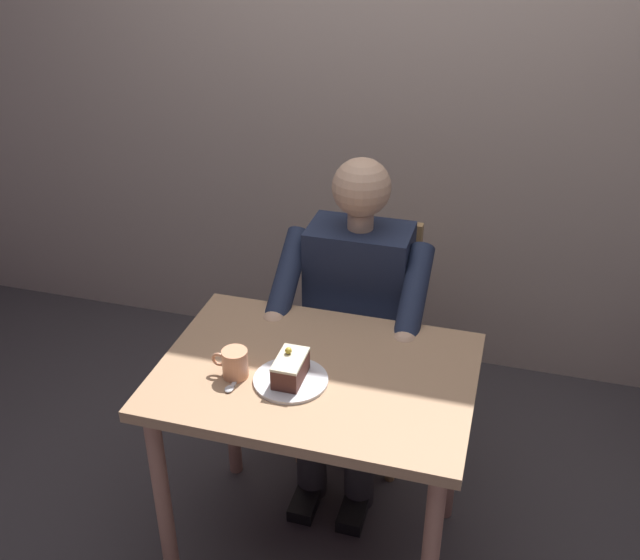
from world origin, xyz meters
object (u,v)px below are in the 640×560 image
(cake_slice, at_px, (290,368))
(dessert_spoon, at_px, (234,382))
(coffee_cup, at_px, (234,363))
(chair, at_px, (363,327))
(seated_person, at_px, (353,321))
(dining_table, at_px, (316,399))

(cake_slice, distance_m, dessert_spoon, 0.17)
(coffee_cup, bearing_deg, dessert_spoon, 103.94)
(dessert_spoon, bearing_deg, cake_slice, -160.59)
(chair, bearing_deg, dessert_spoon, 74.64)
(chair, height_order, coffee_cup, chair)
(seated_person, bearing_deg, dining_table, 90.00)
(cake_slice, xyz_separation_m, dessert_spoon, (0.16, 0.05, -0.04))
(chair, height_order, dessert_spoon, chair)
(seated_person, height_order, dessert_spoon, seated_person)
(dining_table, height_order, seated_person, seated_person)
(dessert_spoon, bearing_deg, seated_person, -109.58)
(dining_table, relative_size, dessert_spoon, 6.51)
(chair, xyz_separation_m, coffee_cup, (0.22, 0.73, 0.29))
(cake_slice, bearing_deg, seated_person, -95.88)
(dessert_spoon, bearing_deg, dining_table, -148.96)
(chair, relative_size, cake_slice, 6.72)
(seated_person, relative_size, cake_slice, 9.00)
(dining_table, bearing_deg, seated_person, -90.00)
(dining_table, distance_m, coffee_cup, 0.28)
(chair, bearing_deg, cake_slice, 85.56)
(dining_table, xyz_separation_m, chair, (0.00, -0.64, -0.14))
(dining_table, bearing_deg, chair, -90.00)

